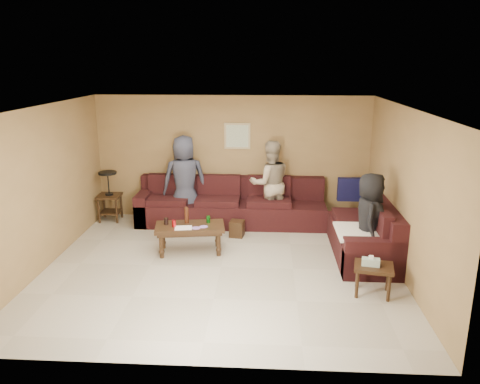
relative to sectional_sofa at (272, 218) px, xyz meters
The scene contains 10 objects.
room 2.18m from the sectional_sofa, 118.22° to the right, with size 5.60×5.50×2.50m.
sectional_sofa is the anchor object (origin of this frame).
coffee_table 1.68m from the sectional_sofa, 146.23° to the right, with size 1.22×0.74×0.76m.
end_table_left 3.35m from the sectional_sofa, 169.65° to the left, with size 0.46×0.46×1.02m.
side_table_right 2.66m from the sectional_sofa, 58.88° to the right, with size 0.60×0.52×0.58m.
waste_bin 0.69m from the sectional_sofa, 166.44° to the right, with size 0.25×0.25×0.30m, color #342011.
wall_art 1.82m from the sectional_sofa, 126.63° to the left, with size 0.52×0.04×0.52m.
person_left 1.89m from the sectional_sofa, 162.51° to the left, with size 0.87×0.56×1.77m, color #303343.
person_middle 0.75m from the sectional_sofa, 95.02° to the left, with size 0.82×0.64×1.68m, color tan.
person_right 2.01m from the sectional_sofa, 40.43° to the right, with size 0.73×0.48×1.50m, color black.
Camera 1 is at (0.70, -6.77, 3.15)m, focal length 35.00 mm.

